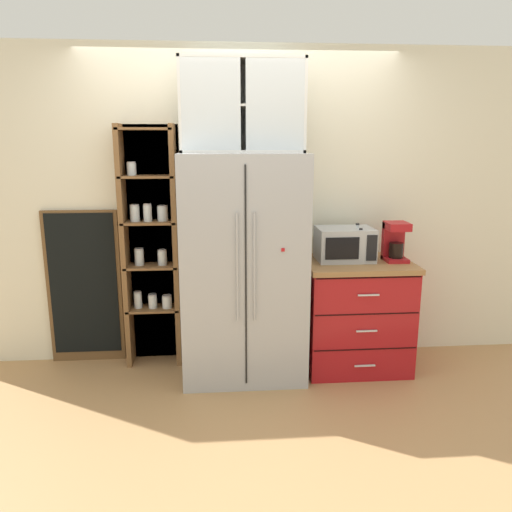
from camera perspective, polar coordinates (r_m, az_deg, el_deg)
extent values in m
plane|color=tan|center=(4.13, -1.41, -13.00)|extent=(10.68, 10.68, 0.00)
cube|color=silver|center=(4.15, -1.83, 5.56)|extent=(4.98, 0.10, 2.55)
cube|color=#ADAFB5|center=(3.84, -1.49, -1.28)|extent=(0.93, 0.69, 1.73)
cube|color=black|center=(3.51, -1.17, -2.68)|extent=(0.01, 0.01, 1.59)
cylinder|color=#ADAFB5|center=(3.47, -2.15, -1.38)|extent=(0.02, 0.02, 0.78)
cylinder|color=#ADAFB5|center=(3.48, -0.18, -1.34)|extent=(0.02, 0.02, 0.78)
cube|color=red|center=(3.48, 3.10, 0.71)|extent=(0.02, 0.01, 0.02)
cube|color=brown|center=(4.20, -11.75, 1.17)|extent=(0.49, 0.04, 1.94)
cube|color=brown|center=(4.11, -14.77, 0.74)|extent=(0.04, 0.21, 1.94)
cube|color=brown|center=(4.05, -9.12, 0.86)|extent=(0.04, 0.21, 1.94)
cube|color=brown|center=(4.21, -11.65, -5.89)|extent=(0.43, 0.21, 0.02)
cylinder|color=silver|center=(4.20, -13.34, -4.95)|extent=(0.06, 0.06, 0.13)
cylinder|color=#B77A38|center=(4.21, -13.32, -5.20)|extent=(0.06, 0.06, 0.09)
cylinder|color=#B2B2B7|center=(4.18, -13.39, -4.04)|extent=(0.06, 0.06, 0.01)
cylinder|color=silver|center=(4.18, -11.73, -5.14)|extent=(0.07, 0.07, 0.11)
cylinder|color=white|center=(4.18, -11.72, -5.35)|extent=(0.06, 0.06, 0.07)
cylinder|color=#B2B2B7|center=(4.16, -11.77, -4.37)|extent=(0.07, 0.07, 0.01)
cylinder|color=silver|center=(4.16, -10.13, -5.22)|extent=(0.08, 0.08, 0.10)
cylinder|color=brown|center=(4.16, -10.12, -5.40)|extent=(0.07, 0.07, 0.06)
cylinder|color=#B2B2B7|center=(4.14, -10.16, -4.51)|extent=(0.08, 0.08, 0.01)
cube|color=brown|center=(4.11, -11.87, -1.15)|extent=(0.43, 0.21, 0.02)
cylinder|color=silver|center=(4.11, -13.20, -0.16)|extent=(0.07, 0.07, 0.13)
cylinder|color=beige|center=(4.12, -13.19, -0.42)|extent=(0.06, 0.06, 0.09)
cylinder|color=#B2B2B7|center=(4.10, -13.25, 0.78)|extent=(0.07, 0.07, 0.01)
cylinder|color=silver|center=(4.08, -10.66, -0.22)|extent=(0.07, 0.07, 0.11)
cylinder|color=#E0C67F|center=(4.09, -10.65, -0.45)|extent=(0.06, 0.06, 0.08)
cylinder|color=#B2B2B7|center=(4.07, -10.70, 0.65)|extent=(0.07, 0.07, 0.01)
cube|color=brown|center=(4.04, -12.11, 3.79)|extent=(0.43, 0.21, 0.02)
cylinder|color=silver|center=(4.04, -13.68, 4.72)|extent=(0.07, 0.07, 0.12)
cylinder|color=white|center=(4.04, -13.67, 4.46)|extent=(0.06, 0.06, 0.08)
cylinder|color=#B2B2B7|center=(4.03, -13.73, 5.67)|extent=(0.07, 0.07, 0.01)
cylinder|color=silver|center=(4.01, -12.29, 4.78)|extent=(0.07, 0.07, 0.13)
cylinder|color=#382316|center=(4.01, -12.27, 4.51)|extent=(0.06, 0.06, 0.09)
cylinder|color=#B2B2B7|center=(4.00, -12.34, 5.78)|extent=(0.06, 0.06, 0.01)
cylinder|color=silver|center=(4.02, -10.63, 4.76)|extent=(0.08, 0.08, 0.11)
cylinder|color=#2D2D2D|center=(4.02, -10.62, 4.52)|extent=(0.07, 0.07, 0.08)
cylinder|color=#B2B2B7|center=(4.01, -10.67, 5.63)|extent=(0.08, 0.08, 0.01)
cube|color=brown|center=(4.00, -12.36, 8.86)|extent=(0.43, 0.21, 0.02)
cylinder|color=silver|center=(4.01, -14.03, 9.59)|extent=(0.07, 0.07, 0.09)
cylinder|color=#CCB78C|center=(4.01, -14.02, 9.39)|extent=(0.06, 0.06, 0.06)
cylinder|color=#B2B2B7|center=(4.01, -14.07, 10.34)|extent=(0.07, 0.07, 0.01)
cube|color=brown|center=(3.99, -12.61, 14.00)|extent=(0.43, 0.21, 0.02)
cube|color=#A8161C|center=(4.15, 11.26, -6.80)|extent=(0.81, 0.61, 0.85)
cube|color=#9E7042|center=(4.03, 11.54, -0.86)|extent=(0.84, 0.64, 0.04)
cube|color=black|center=(3.93, 12.40, -10.39)|extent=(0.79, 0.00, 0.01)
cube|color=silver|center=(3.98, 12.34, -12.15)|extent=(0.16, 0.01, 0.01)
cube|color=black|center=(3.83, 12.60, -6.51)|extent=(0.79, 0.00, 0.01)
cube|color=silver|center=(3.87, 12.55, -8.37)|extent=(0.16, 0.01, 0.01)
cube|color=black|center=(3.75, 12.81, -2.45)|extent=(0.79, 0.00, 0.01)
cube|color=silver|center=(3.78, 12.76, -4.38)|extent=(0.16, 0.01, 0.01)
cube|color=#ADAFB5|center=(4.02, 10.09, 1.36)|extent=(0.44, 0.32, 0.26)
cube|color=black|center=(3.85, 9.84, 0.85)|extent=(0.26, 0.01, 0.17)
cube|color=black|center=(3.91, 13.10, 0.90)|extent=(0.08, 0.01, 0.20)
cube|color=#A8161C|center=(4.09, 15.60, -0.35)|extent=(0.17, 0.20, 0.03)
cube|color=#A8161C|center=(4.13, 15.39, 1.69)|extent=(0.17, 0.06, 0.30)
cube|color=#A8161C|center=(4.04, 15.83, 3.30)|extent=(0.17, 0.20, 0.06)
cylinder|color=black|center=(4.07, 15.71, 0.64)|extent=(0.11, 0.11, 0.12)
cylinder|color=silver|center=(4.06, 11.37, 0.15)|extent=(0.07, 0.07, 0.08)
torus|color=silver|center=(4.08, 12.01, 0.21)|extent=(0.05, 0.01, 0.05)
cylinder|color=navy|center=(3.96, 11.82, -0.11)|extent=(0.08, 0.08, 0.10)
torus|color=navy|center=(3.97, 12.57, -0.03)|extent=(0.05, 0.01, 0.05)
cylinder|color=silver|center=(4.05, 11.41, 1.06)|extent=(0.07, 0.07, 0.21)
cone|color=silver|center=(4.03, 11.48, 2.62)|extent=(0.07, 0.07, 0.04)
cylinder|color=silver|center=(4.03, 11.50, 3.04)|extent=(0.03, 0.03, 0.07)
cylinder|color=black|center=(4.02, 11.53, 3.60)|extent=(0.03, 0.03, 0.01)
cylinder|color=navy|center=(3.96, 11.78, 0.62)|extent=(0.06, 0.06, 0.19)
cone|color=navy|center=(3.94, 11.85, 2.05)|extent=(0.06, 0.06, 0.04)
cylinder|color=navy|center=(3.94, 11.87, 2.48)|extent=(0.03, 0.03, 0.07)
cylinder|color=black|center=(3.93, 11.89, 3.05)|extent=(0.03, 0.03, 0.01)
cube|color=silver|center=(3.90, -1.74, 16.61)|extent=(0.89, 0.02, 0.66)
cube|color=silver|center=(3.78, -1.65, 21.56)|extent=(0.89, 0.32, 0.02)
cube|color=silver|center=(3.74, -1.59, 11.88)|extent=(0.89, 0.32, 0.02)
cube|color=silver|center=(3.75, -8.59, 16.61)|extent=(0.02, 0.32, 0.66)
cube|color=silver|center=(3.80, 5.27, 16.65)|extent=(0.02, 0.32, 0.66)
cube|color=silver|center=(3.75, -1.62, 16.75)|extent=(0.86, 0.30, 0.02)
cube|color=silver|center=(3.59, -5.20, 16.87)|extent=(0.41, 0.01, 0.62)
cube|color=silver|center=(3.62, 2.22, 16.88)|extent=(0.41, 0.01, 0.62)
cylinder|color=silver|center=(3.74, -6.49, 11.99)|extent=(0.05, 0.05, 0.00)
cylinder|color=silver|center=(3.74, -6.50, 12.49)|extent=(0.01, 0.01, 0.07)
cone|color=silver|center=(3.74, -6.52, 13.41)|extent=(0.06, 0.06, 0.05)
cylinder|color=silver|center=(3.74, -3.22, 12.05)|extent=(0.05, 0.05, 0.00)
cylinder|color=silver|center=(3.74, -3.23, 12.56)|extent=(0.01, 0.01, 0.07)
cone|color=silver|center=(3.74, -3.24, 13.48)|extent=(0.06, 0.06, 0.05)
cylinder|color=silver|center=(3.75, 0.04, 12.07)|extent=(0.05, 0.05, 0.00)
cylinder|color=silver|center=(3.75, 0.04, 12.58)|extent=(0.01, 0.01, 0.07)
cone|color=silver|center=(3.75, 0.04, 13.49)|extent=(0.06, 0.06, 0.05)
cylinder|color=silver|center=(3.77, 3.27, 12.06)|extent=(0.05, 0.05, 0.00)
cylinder|color=silver|center=(3.77, 3.28, 12.56)|extent=(0.01, 0.01, 0.07)
cone|color=silver|center=(3.77, 3.29, 13.47)|extent=(0.06, 0.06, 0.05)
cylinder|color=white|center=(3.75, -5.91, 17.31)|extent=(0.06, 0.06, 0.07)
cylinder|color=white|center=(3.78, 2.64, 17.33)|extent=(0.06, 0.06, 0.07)
cube|color=brown|center=(4.35, -19.01, -3.40)|extent=(0.60, 0.04, 1.28)
cube|color=black|center=(4.32, -19.10, -3.09)|extent=(0.54, 0.01, 1.18)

